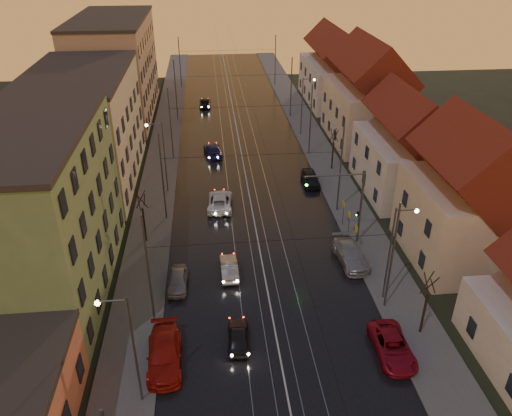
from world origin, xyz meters
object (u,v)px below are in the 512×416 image
object	(u,v)px
driving_car_1	(229,268)
parked_right_0	(392,346)
parked_right_1	(351,254)
street_lamp_2	(161,150)
traffic_light_mast	(351,199)
street_lamp_3	(304,101)
driving_car_3	(213,150)
parked_left_3	(178,280)
driving_car_2	(220,201)
parked_right_2	(310,178)
street_lamp_1	(395,245)
parked_left_2	(164,354)
street_lamp_0	(127,341)
driving_car_0	(238,336)
driving_car_4	(205,102)

from	to	relation	value
driving_car_1	parked_right_0	xyz separation A→B (m)	(10.39, -10.06, 0.03)
parked_right_1	street_lamp_2	bearing A→B (deg)	133.72
traffic_light_mast	street_lamp_3	bearing A→B (deg)	87.73
driving_car_3	parked_left_3	size ratio (longest dim) A/B	1.28
parked_right_0	parked_right_1	size ratio (longest dim) A/B	0.94
driving_car_2	parked_left_3	bearing A→B (deg)	77.61
traffic_light_mast	parked_right_2	distance (m)	12.96
traffic_light_mast	parked_right_2	xyz separation A→B (m)	(-0.92, 12.34, -3.86)
street_lamp_1	street_lamp_2	bearing A→B (deg)	132.32
driving_car_2	traffic_light_mast	bearing A→B (deg)	148.75
parked_right_1	parked_right_0	bearing A→B (deg)	-94.80
street_lamp_3	driving_car_3	world-z (taller)	street_lamp_3
street_lamp_3	parked_left_2	world-z (taller)	street_lamp_3
traffic_light_mast	parked_left_3	xyz separation A→B (m)	(-15.04, -4.97, -3.96)
street_lamp_0	street_lamp_1	world-z (taller)	same
parked_right_2	parked_right_0	bearing A→B (deg)	-88.52
street_lamp_0	parked_right_0	world-z (taller)	street_lamp_0
parked_right_1	driving_car_0	bearing A→B (deg)	-143.82
driving_car_4	driving_car_0	bearing A→B (deg)	93.08
driving_car_3	parked_left_2	size ratio (longest dim) A/B	0.89
street_lamp_3	parked_right_0	bearing A→B (deg)	-92.20
traffic_light_mast	driving_car_0	world-z (taller)	traffic_light_mast
street_lamp_1	driving_car_3	size ratio (longest dim) A/B	1.66
street_lamp_0	parked_left_3	distance (m)	11.99
street_lamp_3	parked_left_2	size ratio (longest dim) A/B	1.48
driving_car_4	parked_left_3	size ratio (longest dim) A/B	1.16
street_lamp_3	parked_right_2	distance (m)	16.33
street_lamp_2	driving_car_1	distance (m)	17.41
street_lamp_2	traffic_light_mast	size ratio (longest dim) A/B	1.11
street_lamp_3	driving_car_4	bearing A→B (deg)	133.79
street_lamp_3	parked_right_1	size ratio (longest dim) A/B	1.53
parked_left_2	parked_right_0	size ratio (longest dim) A/B	1.10
driving_car_1	parked_right_1	bearing A→B (deg)	-177.50
street_lamp_0	traffic_light_mast	bearing A→B (deg)	43.10
driving_car_2	driving_car_3	xyz separation A→B (m)	(-0.40, 13.84, -0.03)
street_lamp_2	driving_car_4	size ratio (longest dim) A/B	1.83
traffic_light_mast	driving_car_0	xyz separation A→B (m)	(-10.67, -11.74, -3.98)
street_lamp_1	driving_car_1	distance (m)	13.43
driving_car_0	driving_car_1	size ratio (longest dim) A/B	0.93
parked_right_0	parked_right_2	bearing A→B (deg)	91.62
street_lamp_0	parked_left_3	size ratio (longest dim) A/B	2.12
street_lamp_2	parked_left_3	world-z (taller)	street_lamp_2
parked_right_1	street_lamp_0	bearing A→B (deg)	-146.38
street_lamp_3	driving_car_4	size ratio (longest dim) A/B	1.83
driving_car_4	parked_right_0	distance (m)	57.15
street_lamp_1	street_lamp_3	world-z (taller)	same
street_lamp_1	parked_right_0	distance (m)	7.31
traffic_light_mast	parked_right_1	size ratio (longest dim) A/B	1.38
street_lamp_0	driving_car_1	distance (m)	14.42
street_lamp_2	driving_car_3	xyz separation A→B (m)	(5.49, 9.80, -4.19)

